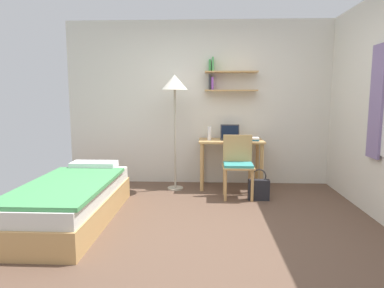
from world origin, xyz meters
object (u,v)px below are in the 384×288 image
Objects in this scene: laptop at (230,136)px; water_bottle at (209,133)px; book_stack at (254,139)px; desk at (231,150)px; desk_chair at (238,163)px; bed at (72,201)px; handbag at (259,189)px; standing_lamp at (175,89)px.

water_bottle is (-0.32, -0.11, 0.05)m from laptop.
laptop reaches higher than book_stack.
desk_chair is at bearing -82.22° from desk.
desk_chair reaches higher than desk.
bed is 2.24m from water_bottle.
handbag is at bearing -89.39° from book_stack.
bed is at bearing -151.88° from desk_chair.
handbag is (1.20, -0.51, -1.37)m from standing_lamp.
desk is 0.85m from handbag.
laptop reaches higher than desk.
standing_lamp is (-0.85, -0.13, 0.92)m from desk.
desk_chair reaches higher than handbag.
bed is at bearing -140.85° from desk.
laptop reaches higher than bed.
handbag is at bearing -62.53° from laptop.
standing_lamp is 1.88m from handbag.
desk_chair is at bearing 153.19° from handbag.
desk is at bearing -76.92° from laptop.
desk is (1.89, 1.54, 0.36)m from bed.
bed is 2.17m from standing_lamp.
laptop reaches higher than handbag.
desk_chair is at bearing -21.68° from standing_lamp.
laptop is 0.68× the size of handbag.
desk reaches higher than handbag.
book_stack is at bearing 58.40° from desk_chair.
standing_lamp is 0.84m from water_bottle.
bed is 2.73m from book_stack.
desk_chair is 2.01× the size of handbag.
desk_chair is 1.43m from standing_lamp.
standing_lamp is (-0.92, 0.37, 1.03)m from desk_chair.
book_stack reaches higher than bed.
laptop is at bearing 18.53° from water_bottle.
bed is at bearing -146.30° from book_stack.
standing_lamp is at bearing -167.81° from laptop.
standing_lamp is 5.85× the size of laptop.
book_stack reaches higher than handbag.
water_bottle is at bearing 132.38° from desk_chair.
desk_chair is 2.94× the size of laptop.
desk is 0.39m from book_stack.
standing_lamp is 1.11m from laptop.
water_bottle is at bearing -170.79° from desk.
standing_lamp is 8.15× the size of water_bottle.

